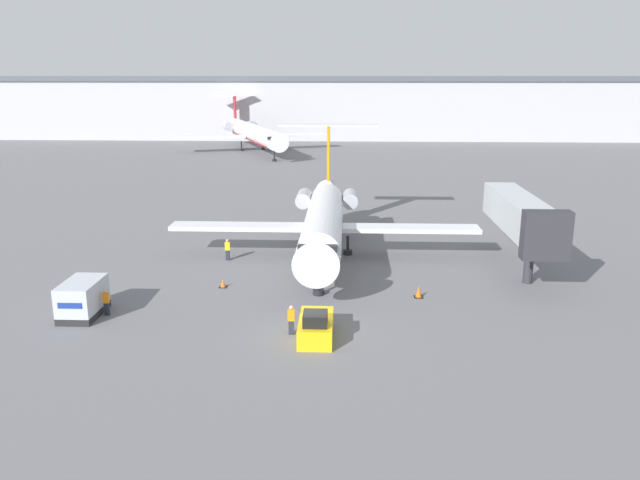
% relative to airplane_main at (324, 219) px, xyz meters
% --- Properties ---
extents(ground_plane, '(600.00, 600.00, 0.00)m').
position_rel_airplane_main_xyz_m(ground_plane, '(-0.05, -17.05, -3.28)').
color(ground_plane, slate).
extents(terminal_building, '(180.00, 16.80, 14.70)m').
position_rel_airplane_main_xyz_m(terminal_building, '(-0.05, 102.95, 4.10)').
color(terminal_building, '#B2B2B7').
rests_on(terminal_building, ground).
extents(airplane_main, '(26.13, 25.45, 10.30)m').
position_rel_airplane_main_xyz_m(airplane_main, '(0.00, 0.00, 0.00)').
color(airplane_main, silver).
rests_on(airplane_main, ground).
extents(pushback_tug, '(1.98, 4.17, 1.90)m').
position_rel_airplane_main_xyz_m(pushback_tug, '(0.15, -17.01, -2.57)').
color(pushback_tug, yellow).
rests_on(pushback_tug, ground).
extents(luggage_cart, '(2.16, 3.75, 2.32)m').
position_rel_airplane_main_xyz_m(luggage_cart, '(-14.98, -14.15, -2.12)').
color(luggage_cart, '#232326').
rests_on(luggage_cart, ground).
extents(worker_near_tug, '(0.40, 0.26, 1.82)m').
position_rel_airplane_main_xyz_m(worker_near_tug, '(-1.35, -16.56, -2.32)').
color(worker_near_tug, '#232838').
rests_on(worker_near_tug, ground).
extents(worker_by_wing, '(0.40, 0.25, 1.81)m').
position_rel_airplane_main_xyz_m(worker_by_wing, '(-8.00, -1.39, -2.32)').
color(worker_by_wing, '#232838').
rests_on(worker_by_wing, ground).
extents(worker_on_apron, '(0.40, 0.25, 1.75)m').
position_rel_airplane_main_xyz_m(worker_on_apron, '(-13.53, -13.99, -2.36)').
color(worker_on_apron, '#232838').
rests_on(worker_on_apron, ground).
extents(traffic_cone_left, '(0.57, 0.57, 0.59)m').
position_rel_airplane_main_xyz_m(traffic_cone_left, '(-7.08, -8.25, -3.00)').
color(traffic_cone_left, black).
rests_on(traffic_cone_left, ground).
extents(traffic_cone_right, '(0.62, 0.62, 0.82)m').
position_rel_airplane_main_xyz_m(traffic_cone_right, '(6.98, -9.79, -2.88)').
color(traffic_cone_right, black).
rests_on(traffic_cone_right, ground).
extents(airplane_parked_far_left, '(30.14, 39.02, 10.51)m').
position_rel_airplane_main_xyz_m(airplane_parked_far_left, '(-17.06, 75.43, 0.40)').
color(airplane_parked_far_left, white).
rests_on(airplane_parked_far_left, ground).
extents(jet_bridge, '(3.20, 14.45, 6.19)m').
position_rel_airplane_main_xyz_m(jet_bridge, '(15.44, -3.28, 1.18)').
color(jet_bridge, '#2D2D33').
rests_on(jet_bridge, ground).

